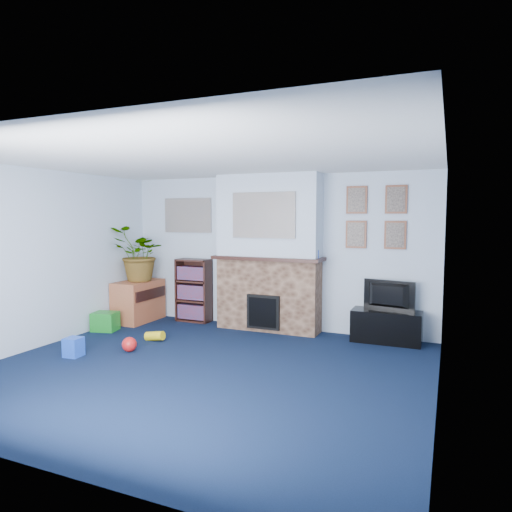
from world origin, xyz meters
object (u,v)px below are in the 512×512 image
at_px(television, 387,296).
at_px(tv_stand, 386,326).
at_px(bookshelf, 194,292).
at_px(sideboard, 139,300).

bearing_deg(television, tv_stand, 101.53).
height_order(television, bookshelf, bookshelf).
bearing_deg(television, sideboard, 15.79).
distance_m(tv_stand, sideboard, 4.04).
height_order(tv_stand, bookshelf, bookshelf).
distance_m(bookshelf, sideboard, 0.95).
relative_size(tv_stand, bookshelf, 0.90).
bearing_deg(sideboard, tv_stand, 3.98).
bearing_deg(sideboard, bookshelf, 22.28).
bearing_deg(sideboard, television, 4.26).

